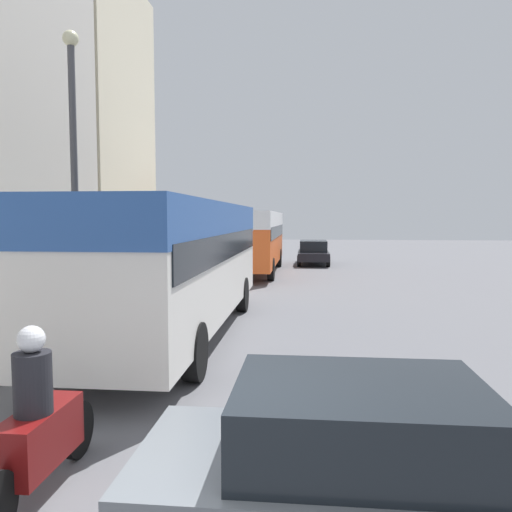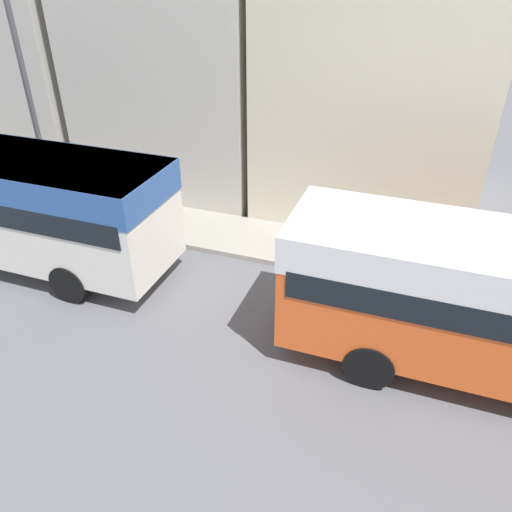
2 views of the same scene
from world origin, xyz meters
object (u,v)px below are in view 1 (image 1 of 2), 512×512
bus_lead (176,250)px  motorcycle_behind_lead (38,430)px  car_crossing (360,457)px  pedestrian_near_curb (203,245)px  bus_following (253,233)px  car_far_curb (313,252)px

bus_lead → motorcycle_behind_lead: (0.40, -6.77, -1.32)m
car_crossing → pedestrian_near_curb: 27.96m
bus_lead → bus_following: bus_lead is taller
bus_following → motorcycle_behind_lead: (0.02, -20.33, -1.29)m
bus_lead → car_far_curb: bus_lead is taller
motorcycle_behind_lead → car_crossing: motorcycle_behind_lead is taller
car_crossing → bus_following: bearing=-171.5°
motorcycle_behind_lead → car_far_curb: size_ratio=0.49×
car_crossing → bus_lead: bearing=-154.0°
car_far_curb → pedestrian_near_curb: size_ratio=2.71×
car_crossing → car_far_curb: (-0.03, 25.46, 0.03)m
bus_lead → car_crossing: (3.46, -7.10, -1.29)m
pedestrian_near_curb → car_crossing: bearing=-75.6°
bus_lead → car_crossing: bus_lead is taller
bus_lead → pedestrian_near_curb: bus_lead is taller
motorcycle_behind_lead → car_far_curb: (3.03, 25.13, 0.06)m
bus_following → car_crossing: 20.93m
bus_lead → pedestrian_near_curb: bearing=100.0°
motorcycle_behind_lead → bus_lead: bearing=93.4°
motorcycle_behind_lead → car_far_curb: motorcycle_behind_lead is taller
bus_following → pedestrian_near_curb: 7.56m
bus_following → car_crossing: size_ratio=2.65×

